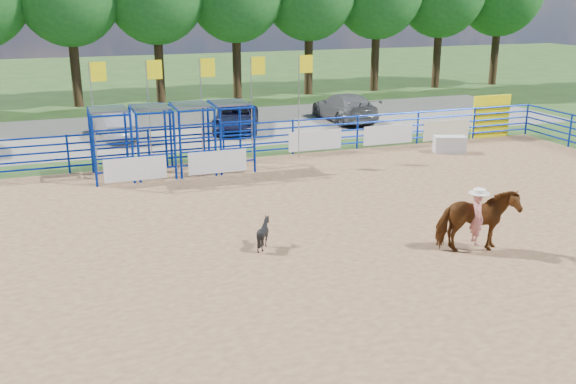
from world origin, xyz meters
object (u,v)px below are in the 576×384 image
at_px(horse_and_rider, 477,218).
at_px(car_d, 344,107).
at_px(car_c, 236,118).
at_px(car_b, 116,124).
at_px(calf, 264,233).
at_px(announcer_table, 450,144).

relative_size(horse_and_rider, car_d, 0.47).
bearing_deg(car_c, car_b, -163.93).
xyz_separation_m(horse_and_rider, calf, (-5.13, 2.13, -0.52)).
relative_size(announcer_table, calf, 1.65).
distance_m(horse_and_rider, calf, 5.58).
distance_m(announcer_table, horse_and_rider, 11.30).
xyz_separation_m(announcer_table, calf, (-10.78, -7.64, 0.05)).
xyz_separation_m(car_b, car_d, (11.92, 0.25, 0.08)).
relative_size(calf, car_c, 0.17).
relative_size(announcer_table, car_c, 0.29).
distance_m(calf, car_d, 18.45).
relative_size(announcer_table, horse_and_rider, 0.55).
bearing_deg(announcer_table, car_c, 133.83).
bearing_deg(calf, car_c, -27.42).
xyz_separation_m(calf, car_d, (9.56, 15.78, 0.33)).
relative_size(horse_and_rider, car_c, 0.52).
bearing_deg(calf, announcer_table, -69.43).
bearing_deg(car_b, car_c, 172.97).
height_order(car_b, car_d, car_d).
bearing_deg(announcer_table, horse_and_rider, -120.01).
bearing_deg(calf, horse_and_rider, -127.31).
distance_m(announcer_table, calf, 13.21).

